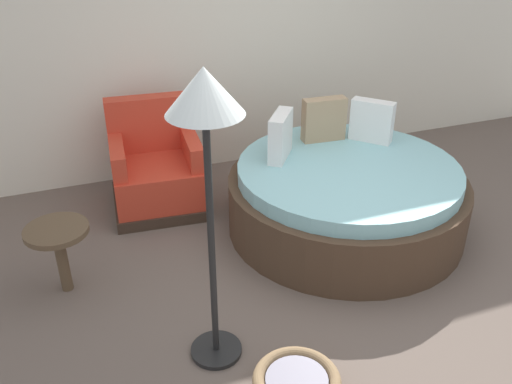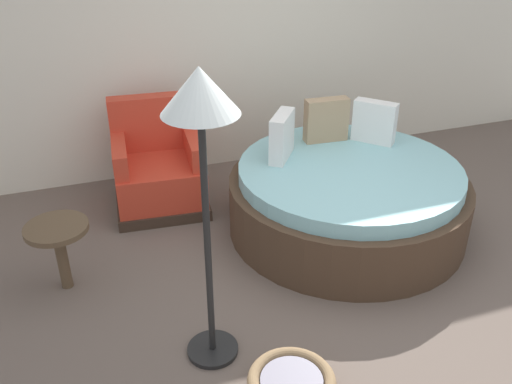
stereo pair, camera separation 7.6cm
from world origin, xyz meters
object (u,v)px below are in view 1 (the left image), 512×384
object	(u,v)px
round_daybed	(346,196)
pet_basket	(297,383)
side_table	(58,240)
floor_lamp	(206,124)
red_armchair	(156,171)

from	to	relation	value
round_daybed	pet_basket	world-z (taller)	round_daybed
side_table	floor_lamp	xyz separation A→B (m)	(0.83, -0.98, 1.11)
side_table	pet_basket	bearing A→B (deg)	-50.93
round_daybed	floor_lamp	xyz separation A→B (m)	(-1.45, -1.03, 1.23)
side_table	floor_lamp	bearing A→B (deg)	-49.53
red_armchair	pet_basket	bearing A→B (deg)	-83.15
pet_basket	floor_lamp	distance (m)	1.57
red_armchair	pet_basket	distance (m)	2.48
red_armchair	floor_lamp	xyz separation A→B (m)	(-0.05, -1.98, 1.20)
pet_basket	floor_lamp	xyz separation A→B (m)	(-0.34, 0.47, 1.46)
round_daybed	side_table	size ratio (longest dim) A/B	3.78
round_daybed	floor_lamp	distance (m)	2.16
round_daybed	red_armchair	world-z (taller)	round_daybed
round_daybed	pet_basket	xyz separation A→B (m)	(-1.11, -1.50, -0.22)
red_armchair	side_table	bearing A→B (deg)	-131.13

